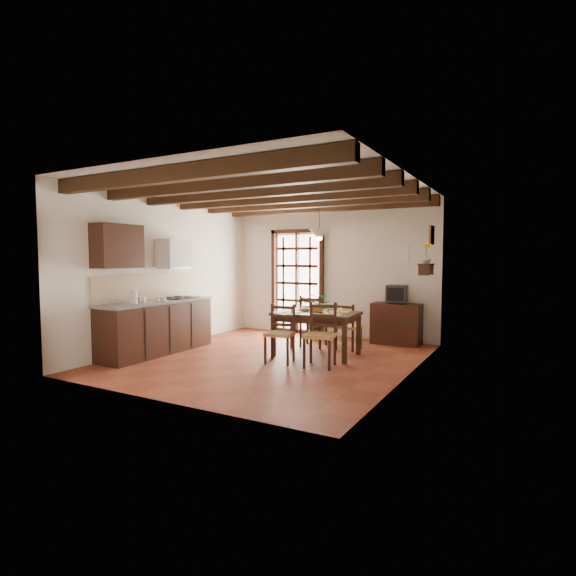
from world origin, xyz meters
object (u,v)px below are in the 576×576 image
Objects in this scene: kitchen_counter at (157,326)px; dining_table at (316,318)px; potted_plant at (316,311)px; chair_far_right at (348,335)px; crt_tv at (397,294)px; chair_near_left at (280,344)px; sideboard at (396,324)px; pendant_lamp at (319,233)px; chair_far_left at (313,330)px; chair_near_right at (320,347)px.

kitchen_counter is 1.58× the size of dining_table.
potted_plant is (-0.72, 1.50, -0.08)m from dining_table.
chair_far_right is 1.32m from crt_tv.
kitchen_counter is at bearing 179.10° from chair_near_left.
chair_far_right is 0.91× the size of sideboard.
pendant_lamp reaches higher than chair_far_right.
crt_tv is at bearing -89.72° from sideboard.
crt_tv is (0.62, 0.92, 0.71)m from chair_far_right.
chair_far_right is at bearing -131.22° from crt_tv.
chair_far_left is at bearing 41.13° from kitchen_counter.
chair_near_left is at bearing -110.11° from pendant_lamp.
sideboard is (0.92, 1.65, -0.26)m from dining_table.
dining_table is at bearing 54.82° from chair_near_left.
dining_table is 0.85m from chair_far_left.
chair_near_right is 2.39m from sideboard.
chair_far_left is 0.49× the size of potted_plant.
chair_far_right is at bearing 64.56° from pendant_lamp.
chair_near_left is 1.56m from chair_far_right.
chair_far_left is 0.68m from chair_far_right.
sideboard is at bearing 5.19° from potted_plant.
pendant_lamp reaches higher than chair_near_left.
chair_near_right is 2.45m from potted_plant.
crt_tv reaches higher than chair_near_left.
pendant_lamp is (-0.30, -0.62, 1.81)m from chair_far_right.
chair_near_right reaches higher than chair_near_left.
crt_tv is at bearing 39.45° from kitchen_counter.
kitchen_counter is at bearing -153.03° from pendant_lamp.
chair_near_right is 2.34× the size of crt_tv.
chair_far_left reaches higher than chair_near_left.
crt_tv reaches higher than sideboard.
kitchen_counter is 2.66× the size of pendant_lamp.
pendant_lamp reaches higher than chair_far_left.
chair_near_left is 0.47× the size of potted_plant.
crt_tv is at bearing 57.24° from dining_table.
chair_near_left is 2.67m from sideboard.
chair_far_right is 1.00× the size of pendant_lamp.
pendant_lamp is at bearing -62.79° from potted_plant.
pendant_lamp is (0.39, -0.58, 1.78)m from chair_far_left.
potted_plant reaches higher than crt_tv.
kitchen_counter reaches higher than chair_far_right.
chair_far_left is at bearing -150.68° from crt_tv.
chair_far_right is 2.02× the size of crt_tv.
chair_near_left is (2.21, 0.46, -0.18)m from kitchen_counter.
kitchen_counter is 3.22m from potted_plant.
chair_far_right is at bearing -123.58° from sideboard.
chair_near_right is 1.16× the size of pendant_lamp.
chair_far_left is 1.14× the size of pendant_lamp.
sideboard is (3.43, 2.83, -0.08)m from kitchen_counter.
chair_near_left is 1.99m from pendant_lamp.
chair_near_left reaches higher than sideboard.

